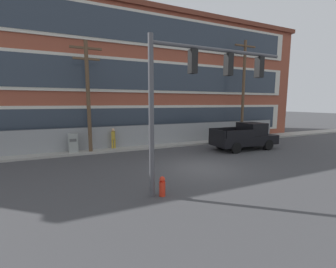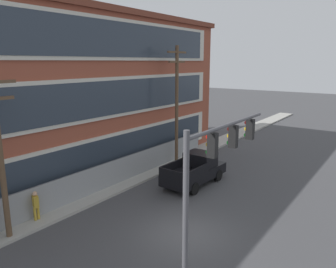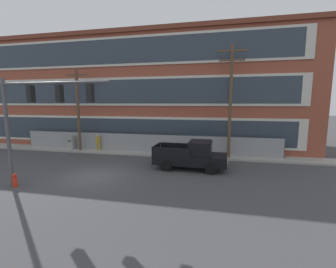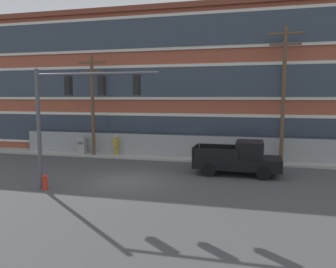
% 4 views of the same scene
% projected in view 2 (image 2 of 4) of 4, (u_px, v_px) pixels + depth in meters
% --- Properties ---
extents(ground_plane, '(160.00, 160.00, 0.00)m').
position_uv_depth(ground_plane, '(186.00, 234.00, 15.71)').
color(ground_plane, '#424244').
extents(sidewalk_building_side, '(80.00, 1.95, 0.16)m').
position_uv_depth(sidewalk_building_side, '(89.00, 198.00, 19.66)').
color(sidewalk_building_side, '#9E9B93').
rests_on(sidewalk_building_side, ground).
extents(brick_mill_building, '(37.02, 9.90, 11.56)m').
position_uv_depth(brick_mill_building, '(0.00, 99.00, 20.22)').
color(brick_mill_building, brown).
rests_on(brick_mill_building, ground).
extents(chain_link_fence, '(24.63, 0.06, 1.83)m').
position_uv_depth(chain_link_fence, '(96.00, 180.00, 20.21)').
color(chain_link_fence, gray).
rests_on(chain_link_fence, ground).
extents(traffic_signal_mast, '(6.34, 0.43, 6.02)m').
position_uv_depth(traffic_signal_mast, '(216.00, 163.00, 12.04)').
color(traffic_signal_mast, '#4C4C51').
rests_on(traffic_signal_mast, ground).
extents(pickup_truck_black, '(5.22, 2.29, 2.05)m').
position_uv_depth(pickup_truck_black, '(195.00, 170.00, 21.96)').
color(pickup_truck_black, black).
rests_on(pickup_truck_black, ground).
extents(utility_pole_near_corner, '(2.05, 0.26, 7.74)m').
position_uv_depth(utility_pole_near_corner, '(0.00, 151.00, 14.32)').
color(utility_pole_near_corner, brown).
rests_on(utility_pole_near_corner, ground).
extents(utility_pole_midblock, '(2.34, 0.26, 9.26)m').
position_uv_depth(utility_pole_midblock, '(177.00, 101.00, 25.14)').
color(utility_pole_midblock, brown).
rests_on(utility_pole_midblock, ground).
extents(pedestrian_near_cabinet, '(0.35, 0.45, 1.69)m').
position_uv_depth(pedestrian_near_cabinet, '(36.00, 205.00, 16.61)').
color(pedestrian_near_cabinet, '#B7932D').
rests_on(pedestrian_near_cabinet, ground).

